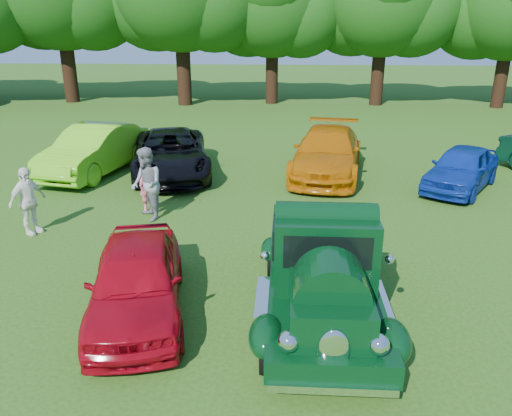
# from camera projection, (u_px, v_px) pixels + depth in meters

# --- Properties ---
(ground) EXTENTS (120.00, 120.00, 0.00)m
(ground) POSITION_uv_depth(u_px,v_px,m) (252.00, 302.00, 9.39)
(ground) COLOR #224F12
(ground) RESTS_ON ground
(hero_pickup) EXTENTS (2.37, 5.09, 1.99)m
(hero_pickup) POSITION_uv_depth(u_px,v_px,m) (322.00, 269.00, 8.80)
(hero_pickup) COLOR black
(hero_pickup) RESTS_ON ground
(red_convertible) EXTENTS (2.41, 4.23, 1.36)m
(red_convertible) POSITION_uv_depth(u_px,v_px,m) (137.00, 279.00, 8.82)
(red_convertible) COLOR #9B0613
(red_convertible) RESTS_ON ground
(back_car_lime) EXTENTS (2.67, 5.26, 1.65)m
(back_car_lime) POSITION_uv_depth(u_px,v_px,m) (94.00, 150.00, 17.33)
(back_car_lime) COLOR #63C41A
(back_car_lime) RESTS_ON ground
(back_car_black) EXTENTS (3.66, 5.85, 1.51)m
(back_car_black) POSITION_uv_depth(u_px,v_px,m) (171.00, 153.00, 17.19)
(back_car_black) COLOR black
(back_car_black) RESTS_ON ground
(back_car_orange) EXTENTS (3.04, 5.73, 1.58)m
(back_car_orange) POSITION_uv_depth(u_px,v_px,m) (327.00, 152.00, 17.15)
(back_car_orange) COLOR #B85F06
(back_car_orange) RESTS_ON ground
(back_car_blue) EXTENTS (3.50, 4.20, 1.35)m
(back_car_blue) POSITION_uv_depth(u_px,v_px,m) (462.00, 168.00, 15.69)
(back_car_blue) COLOR #0D2B94
(back_car_blue) RESTS_ON ground
(spectator_pink) EXTENTS (0.67, 0.56, 1.56)m
(spectator_pink) POSITION_uv_depth(u_px,v_px,m) (149.00, 184.00, 13.75)
(spectator_pink) COLOR #F46482
(spectator_pink) RESTS_ON ground
(spectator_grey) EXTENTS (1.12, 1.19, 1.95)m
(spectator_grey) POSITION_uv_depth(u_px,v_px,m) (147.00, 184.00, 13.10)
(spectator_grey) COLOR gray
(spectator_grey) RESTS_ON ground
(spectator_white) EXTENTS (0.81, 1.08, 1.71)m
(spectator_white) POSITION_uv_depth(u_px,v_px,m) (28.00, 201.00, 12.21)
(spectator_white) COLOR white
(spectator_white) RESTS_ON ground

